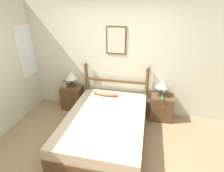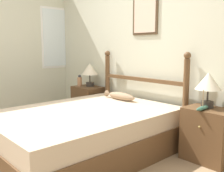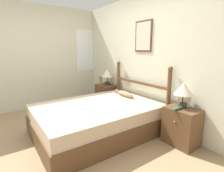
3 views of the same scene
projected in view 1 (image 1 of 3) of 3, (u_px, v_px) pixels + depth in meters
name	position (u px, v px, depth m)	size (l,w,h in m)	color
ground_plane	(98.00, 161.00, 3.04)	(16.00, 16.00, 0.00)	#9E7F5B
wall_back	(117.00, 60.00, 4.00)	(6.40, 0.08, 2.55)	beige
bed	(106.00, 127.00, 3.46)	(1.52, 2.10, 0.52)	brown
headboard	(116.00, 86.00, 4.17)	(1.53, 0.09, 1.21)	brown
nightstand_left	(72.00, 97.00, 4.43)	(0.50, 0.38, 0.60)	brown
nightstand_right	(161.00, 107.00, 4.01)	(0.50, 0.38, 0.60)	brown
table_lamp_left	(71.00, 76.00, 4.21)	(0.28, 0.28, 0.39)	#2D2823
table_lamp_right	(162.00, 84.00, 3.79)	(0.28, 0.28, 0.39)	#2D2823
bottle	(64.00, 84.00, 4.23)	(0.08, 0.08, 0.20)	tan
model_boat	(162.00, 98.00, 3.77)	(0.06, 0.24, 0.22)	#386651
fish_pillow	(106.00, 94.00, 4.01)	(0.56, 0.12, 0.11)	#997A5B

